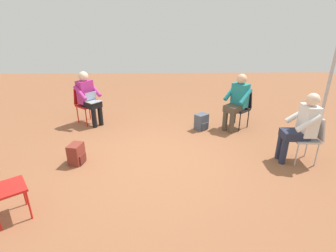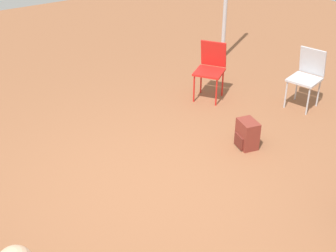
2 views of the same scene
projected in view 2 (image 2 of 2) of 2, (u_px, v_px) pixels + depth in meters
name	position (u px, v px, depth m)	size (l,w,h in m)	color
ground_plane	(155.00, 187.00, 5.16)	(15.74, 15.74, 0.00)	brown
chair_north	(307.00, 74.00, 6.62)	(0.50, 0.53, 0.85)	#B7B7BC
chair_northwest	(211.00, 66.00, 6.87)	(0.57, 0.58, 0.85)	red
backpack_near_laptop_user	(247.00, 136.00, 5.81)	(0.32, 0.29, 0.36)	maroon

